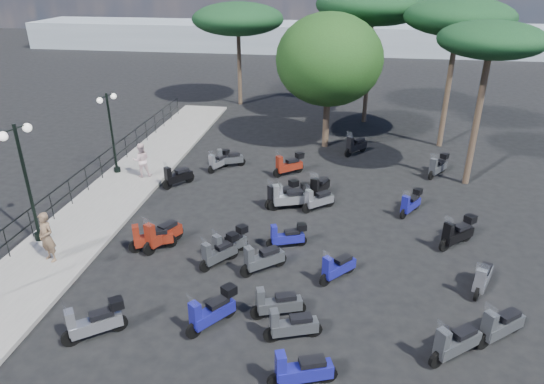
# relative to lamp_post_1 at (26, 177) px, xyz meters

# --- Properties ---
(ground) EXTENTS (120.00, 120.00, 0.00)m
(ground) POSITION_rel_lamp_post_1_xyz_m (7.45, 0.75, -2.63)
(ground) COLOR black
(ground) RESTS_ON ground
(sidewalk) EXTENTS (3.00, 30.00, 0.15)m
(sidewalk) POSITION_rel_lamp_post_1_xyz_m (0.95, 3.75, -2.56)
(sidewalk) COLOR slate
(sidewalk) RESTS_ON ground
(railing) EXTENTS (0.04, 26.04, 1.10)m
(railing) POSITION_rel_lamp_post_1_xyz_m (-0.35, 3.55, -1.73)
(railing) COLOR black
(railing) RESTS_ON sidewalk
(lamp_post_1) EXTENTS (0.53, 1.26, 4.35)m
(lamp_post_1) POSITION_rel_lamp_post_1_xyz_m (0.00, 0.00, 0.00)
(lamp_post_1) COLOR black
(lamp_post_1) RESTS_ON sidewalk
(lamp_post_2) EXTENTS (0.53, 1.09, 3.84)m
(lamp_post_2) POSITION_rel_lamp_post_1_xyz_m (0.00, 6.43, -0.29)
(lamp_post_2) COLOR black
(lamp_post_2) RESTS_ON sidewalk
(woman) EXTENTS (0.76, 0.64, 1.76)m
(woman) POSITION_rel_lamp_post_1_xyz_m (1.17, -1.20, -1.60)
(woman) COLOR brown
(woman) RESTS_ON sidewalk
(pedestrian_far) EXTENTS (0.98, 0.90, 1.64)m
(pedestrian_far) POSITION_rel_lamp_post_1_xyz_m (1.45, 6.09, -1.66)
(pedestrian_far) COLOR silver
(pedestrian_far) RESTS_ON sidewalk
(scooter_1) EXTENTS (1.49, 1.19, 1.39)m
(scooter_1) POSITION_rel_lamp_post_1_xyz_m (4.39, -4.37, -2.11)
(scooter_1) COLOR black
(scooter_1) RESTS_ON ground
(scooter_2) EXTENTS (1.02, 1.68, 1.46)m
(scooter_2) POSITION_rel_lamp_post_1_xyz_m (4.53, 0.37, -2.12)
(scooter_2) COLOR black
(scooter_2) RESTS_ON ground
(scooter_3) EXTENTS (1.57, 0.91, 1.35)m
(scooter_3) POSITION_rel_lamp_post_1_xyz_m (4.21, 0.13, -2.16)
(scooter_3) COLOR black
(scooter_3) RESTS_ON ground
(scooter_4) EXTENTS (1.13, 1.37, 1.33)m
(scooter_4) POSITION_rel_lamp_post_1_xyz_m (3.33, 5.58, -2.17)
(scooter_4) COLOR black
(scooter_4) RESTS_ON ground
(scooter_5) EXTENTS (1.47, 0.82, 1.26)m
(scooter_5) POSITION_rel_lamp_post_1_xyz_m (5.13, 8.18, -2.19)
(scooter_5) COLOR black
(scooter_5) RESTS_ON ground
(scooter_7) EXTENTS (1.19, 1.47, 1.38)m
(scooter_7) POSITION_rel_lamp_post_1_xyz_m (7.39, -3.45, -2.11)
(scooter_7) COLOR black
(scooter_7) RESTS_ON ground
(scooter_8) EXTENTS (1.40, 1.19, 1.37)m
(scooter_8) POSITION_rel_lamp_post_1_xyz_m (8.32, -0.61, -2.15)
(scooter_8) COLOR black
(scooter_8) RESTS_ON ground
(scooter_9) EXTENTS (1.55, 0.84, 1.31)m
(scooter_9) POSITION_rel_lamp_post_1_xyz_m (8.71, 4.33, -2.14)
(scooter_9) COLOR black
(scooter_9) RESTS_ON ground
(scooter_10) EXTENTS (1.74, 0.82, 1.43)m
(scooter_10) POSITION_rel_lamp_post_1_xyz_m (8.60, 4.02, -2.13)
(scooter_10) COLOR black
(scooter_10) RESTS_ON ground
(scooter_11) EXTENTS (0.84, 1.37, 1.18)m
(scooter_11) POSITION_rel_lamp_post_1_xyz_m (4.71, 7.76, -2.19)
(scooter_11) COLOR black
(scooter_11) RESTS_ON ground
(scooter_13) EXTENTS (1.58, 0.75, 1.30)m
(scooter_13) POSITION_rel_lamp_post_1_xyz_m (9.11, -2.78, -2.18)
(scooter_13) COLOR black
(scooter_13) RESTS_ON ground
(scooter_14) EXTENTS (1.12, 1.37, 1.29)m
(scooter_14) POSITION_rel_lamp_post_1_xyz_m (7.03, 0.18, -2.15)
(scooter_14) COLOR black
(scooter_14) RESTS_ON ground
(scooter_15) EXTENTS (1.43, 0.72, 1.19)m
(scooter_15) POSITION_rel_lamp_post_1_xyz_m (8.93, 1.03, -2.18)
(scooter_15) COLOR black
(scooter_15) RESTS_ON ground
(scooter_16) EXTENTS (1.32, 1.28, 1.34)m
(scooter_16) POSITION_rel_lamp_post_1_xyz_m (8.31, 4.32, -2.13)
(scooter_16) COLOR black
(scooter_16) RESTS_ON ground
(scooter_17) EXTENTS (1.40, 1.22, 1.35)m
(scooter_17) POSITION_rel_lamp_post_1_xyz_m (8.20, 7.65, -2.12)
(scooter_17) COLOR black
(scooter_17) RESTS_ON ground
(scooter_19) EXTENTS (1.67, 0.80, 1.38)m
(scooter_19) POSITION_rel_lamp_post_1_xyz_m (10.03, -5.20, -2.15)
(scooter_19) COLOR black
(scooter_19) RESTS_ON ground
(scooter_20) EXTENTS (1.14, 1.26, 1.28)m
(scooter_20) POSITION_rel_lamp_post_1_xyz_m (10.76, -0.67, -2.19)
(scooter_20) COLOR black
(scooter_20) RESTS_ON ground
(scooter_21) EXTENTS (1.30, 1.11, 1.28)m
(scooter_21) POSITION_rel_lamp_post_1_xyz_m (9.82, 4.15, -2.19)
(scooter_21) COLOR black
(scooter_21) RESTS_ON ground
(scooter_22) EXTENTS (0.84, 1.71, 1.42)m
(scooter_22) POSITION_rel_lamp_post_1_xyz_m (9.80, 5.27, -2.14)
(scooter_22) COLOR black
(scooter_22) RESTS_ON ground
(scooter_23) EXTENTS (1.18, 1.44, 1.40)m
(scooter_23) POSITION_rel_lamp_post_1_xyz_m (11.37, 10.95, -2.15)
(scooter_23) COLOR black
(scooter_23) RESTS_ON ground
(scooter_25) EXTENTS (1.47, 1.20, 1.42)m
(scooter_25) POSITION_rel_lamp_post_1_xyz_m (13.81, -3.71, -2.14)
(scooter_25) COLOR black
(scooter_25) RESTS_ON ground
(scooter_26) EXTENTS (0.87, 1.54, 1.31)m
(scooter_26) POSITION_rel_lamp_post_1_xyz_m (15.19, -0.61, -2.18)
(scooter_26) COLOR black
(scooter_26) RESTS_ON ground
(scooter_27) EXTENTS (1.40, 1.30, 1.39)m
(scooter_27) POSITION_rel_lamp_post_1_xyz_m (14.94, 2.06, -2.11)
(scooter_27) COLOR black
(scooter_27) RESTS_ON ground
(scooter_28) EXTENTS (0.96, 1.36, 1.22)m
(scooter_28) POSITION_rel_lamp_post_1_xyz_m (13.55, 4.38, -2.17)
(scooter_28) COLOR black
(scooter_28) RESTS_ON ground
(scooter_29) EXTENTS (1.07, 1.44, 1.31)m
(scooter_29) POSITION_rel_lamp_post_1_xyz_m (15.25, 8.57, -2.14)
(scooter_29) COLOR black
(scooter_29) RESTS_ON ground
(scooter_30) EXTENTS (1.58, 0.75, 1.30)m
(scooter_30) POSITION_rel_lamp_post_1_xyz_m (9.62, -3.64, -2.18)
(scooter_30) COLOR black
(scooter_30) RESTS_ON ground
(scooter_31) EXTENTS (1.12, 1.37, 1.29)m
(scooter_31) POSITION_rel_lamp_post_1_xyz_m (6.83, -0.40, -2.15)
(scooter_31) COLOR black
(scooter_31) RESTS_ON ground
(scooter_32) EXTENTS (1.47, 1.20, 1.42)m
(scooter_32) POSITION_rel_lamp_post_1_xyz_m (15.12, -2.85, -2.14)
(scooter_32) COLOR black
(scooter_32) RESTS_ON ground
(broadleaf_tree) EXTENTS (5.62, 5.62, 7.13)m
(broadleaf_tree) POSITION_rel_lamp_post_1_xyz_m (9.71, 12.05, 2.11)
(broadleaf_tree) COLOR #38281E
(broadleaf_tree) RESTS_ON ground
(pine_0) EXTENTS (6.78, 6.78, 8.29)m
(pine_0) POSITION_rel_lamp_post_1_xyz_m (11.95, 17.11, 4.46)
(pine_0) COLOR #38281E
(pine_0) RESTS_ON ground
(pine_1) EXTENTS (5.50, 5.50, 7.82)m
(pine_1) POSITION_rel_lamp_post_1_xyz_m (16.06, 13.10, 4.19)
(pine_1) COLOR #38281E
(pine_1) RESTS_ON ground
(pine_2) EXTENTS (6.26, 6.26, 6.99)m
(pine_2) POSITION_rel_lamp_post_1_xyz_m (3.11, 20.27, 3.25)
(pine_2) COLOR #38281E
(pine_2) RESTS_ON ground
(pine_3) EXTENTS (4.40, 4.40, 7.20)m
(pine_3) POSITION_rel_lamp_post_1_xyz_m (16.44, 7.93, 3.75)
(pine_3) COLOR #38281E
(pine_3) RESTS_ON ground
(distant_hills) EXTENTS (70.00, 8.00, 3.00)m
(distant_hills) POSITION_rel_lamp_post_1_xyz_m (7.45, 45.75, -1.13)
(distant_hills) COLOR gray
(distant_hills) RESTS_ON ground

